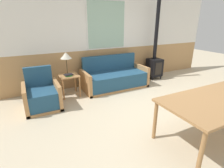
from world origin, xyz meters
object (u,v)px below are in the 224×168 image
(table_lamp, at_px, (66,56))
(wood_stove, at_px, (155,61))
(armchair, at_px, (42,97))
(couch, at_px, (115,78))
(dining_table, at_px, (221,101))
(side_table, at_px, (69,79))

(table_lamp, distance_m, wood_stove, 2.98)
(armchair, relative_size, table_lamp, 1.57)
(couch, distance_m, armchair, 2.10)
(armchair, distance_m, dining_table, 3.53)
(side_table, bearing_deg, couch, -0.78)
(couch, height_order, wood_stove, wood_stove)
(couch, relative_size, armchair, 2.10)
(couch, xyz_separation_m, table_lamp, (-1.34, 0.10, 0.76))
(couch, relative_size, table_lamp, 3.30)
(side_table, distance_m, dining_table, 3.38)
(dining_table, bearing_deg, table_lamp, 121.06)
(armchair, xyz_separation_m, dining_table, (2.50, -2.46, 0.40))
(wood_stove, bearing_deg, armchair, -171.36)
(side_table, relative_size, dining_table, 0.28)
(side_table, height_order, wood_stove, wood_stove)
(table_lamp, height_order, dining_table, table_lamp)
(couch, distance_m, wood_stove, 1.64)
(couch, distance_m, dining_table, 2.91)
(side_table, bearing_deg, table_lamp, 95.79)
(table_lamp, relative_size, dining_table, 0.28)
(armchair, relative_size, dining_table, 0.44)
(side_table, bearing_deg, armchair, -150.65)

